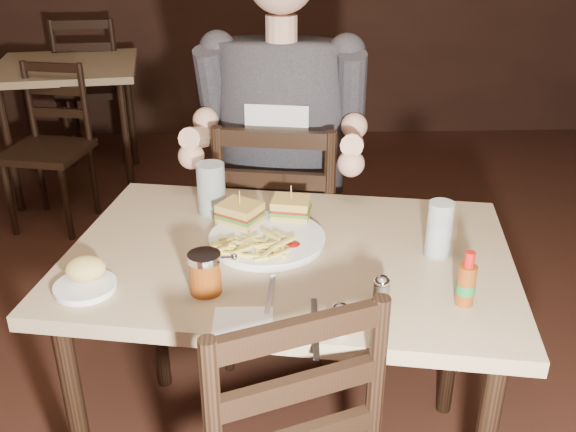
{
  "coord_description": "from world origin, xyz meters",
  "views": [
    {
      "loc": [
        0.13,
        -1.31,
        1.6
      ],
      "look_at": [
        0.19,
        0.24,
        0.85
      ],
      "focal_mm": 40.0,
      "sensor_mm": 36.0,
      "label": 1
    }
  ],
  "objects_px": {
    "bg_chair_far": "(94,88)",
    "hot_sauce": "(467,278)",
    "syrup_dispenser": "(205,273)",
    "side_plate": "(86,288)",
    "dinner_plate": "(267,241)",
    "chair_far": "(283,237)",
    "glass_right": "(439,229)",
    "bg_chair_near": "(46,151)",
    "diner": "(280,106)",
    "main_table": "(289,278)",
    "bg_table": "(68,79)",
    "glass_left": "(211,189)"
  },
  "relations": [
    {
      "from": "bg_chair_far",
      "to": "hot_sauce",
      "type": "relative_size",
      "value": 7.1
    },
    {
      "from": "hot_sauce",
      "to": "syrup_dispenser",
      "type": "relative_size",
      "value": 1.33
    },
    {
      "from": "side_plate",
      "to": "bg_chair_far",
      "type": "bearing_deg",
      "value": 103.54
    },
    {
      "from": "bg_chair_far",
      "to": "dinner_plate",
      "type": "distance_m",
      "value": 3.06
    },
    {
      "from": "syrup_dispenser",
      "to": "side_plate",
      "type": "height_order",
      "value": "syrup_dispenser"
    },
    {
      "from": "chair_far",
      "to": "glass_right",
      "type": "xyz_separation_m",
      "value": [
        0.39,
        -0.65,
        0.36
      ]
    },
    {
      "from": "chair_far",
      "to": "side_plate",
      "type": "relative_size",
      "value": 6.72
    },
    {
      "from": "bg_chair_far",
      "to": "bg_chair_near",
      "type": "bearing_deg",
      "value": 83.58
    },
    {
      "from": "glass_right",
      "to": "chair_far",
      "type": "bearing_deg",
      "value": 120.86
    },
    {
      "from": "diner",
      "to": "hot_sauce",
      "type": "bearing_deg",
      "value": -54.65
    },
    {
      "from": "main_table",
      "to": "syrup_dispenser",
      "type": "relative_size",
      "value": 12.52
    },
    {
      "from": "main_table",
      "to": "side_plate",
      "type": "distance_m",
      "value": 0.53
    },
    {
      "from": "diner",
      "to": "dinner_plate",
      "type": "bearing_deg",
      "value": -85.85
    },
    {
      "from": "bg_table",
      "to": "glass_right",
      "type": "relative_size",
      "value": 6.01
    },
    {
      "from": "bg_chair_far",
      "to": "hot_sauce",
      "type": "xyz_separation_m",
      "value": [
        1.62,
        -3.13,
        0.35
      ]
    },
    {
      "from": "glass_left",
      "to": "hot_sauce",
      "type": "bearing_deg",
      "value": -39.93
    },
    {
      "from": "bg_chair_far",
      "to": "bg_chair_near",
      "type": "height_order",
      "value": "bg_chair_far"
    },
    {
      "from": "bg_chair_far",
      "to": "hot_sauce",
      "type": "distance_m",
      "value": 3.54
    },
    {
      "from": "bg_chair_near",
      "to": "glass_left",
      "type": "xyz_separation_m",
      "value": [
        1.0,
        -1.51,
        0.42
      ]
    },
    {
      "from": "dinner_plate",
      "to": "syrup_dispenser",
      "type": "bearing_deg",
      "value": -121.75
    },
    {
      "from": "dinner_plate",
      "to": "hot_sauce",
      "type": "bearing_deg",
      "value": -34.32
    },
    {
      "from": "dinner_plate",
      "to": "glass_right",
      "type": "bearing_deg",
      "value": -9.83
    },
    {
      "from": "bg_chair_far",
      "to": "side_plate",
      "type": "xyz_separation_m",
      "value": [
        0.73,
        -3.04,
        0.29
      ]
    },
    {
      "from": "bg_table",
      "to": "side_plate",
      "type": "bearing_deg",
      "value": -73.61
    },
    {
      "from": "glass_right",
      "to": "bg_chair_near",
      "type": "bearing_deg",
      "value": 132.03
    },
    {
      "from": "bg_chair_far",
      "to": "bg_chair_near",
      "type": "distance_m",
      "value": 1.1
    },
    {
      "from": "hot_sauce",
      "to": "dinner_plate",
      "type": "bearing_deg",
      "value": 145.68
    },
    {
      "from": "glass_right",
      "to": "hot_sauce",
      "type": "bearing_deg",
      "value": -88.44
    },
    {
      "from": "side_plate",
      "to": "main_table",
      "type": "bearing_deg",
      "value": 19.65
    },
    {
      "from": "chair_far",
      "to": "syrup_dispenser",
      "type": "bearing_deg",
      "value": 85.34
    },
    {
      "from": "chair_far",
      "to": "glass_left",
      "type": "distance_m",
      "value": 0.56
    },
    {
      "from": "hot_sauce",
      "to": "main_table",
      "type": "bearing_deg",
      "value": 146.14
    },
    {
      "from": "bg_table",
      "to": "hot_sauce",
      "type": "height_order",
      "value": "hot_sauce"
    },
    {
      "from": "side_plate",
      "to": "syrup_dispenser",
      "type": "bearing_deg",
      "value": -3.46
    },
    {
      "from": "dinner_plate",
      "to": "syrup_dispenser",
      "type": "relative_size",
      "value": 3.0
    },
    {
      "from": "syrup_dispenser",
      "to": "side_plate",
      "type": "xyz_separation_m",
      "value": [
        -0.29,
        0.02,
        -0.05
      ]
    },
    {
      "from": "diner",
      "to": "glass_right",
      "type": "distance_m",
      "value": 0.74
    },
    {
      "from": "hot_sauce",
      "to": "bg_table",
      "type": "bearing_deg",
      "value": 122.21
    },
    {
      "from": "bg_table",
      "to": "syrup_dispenser",
      "type": "relative_size",
      "value": 8.84
    },
    {
      "from": "bg_table",
      "to": "side_plate",
      "type": "height_order",
      "value": "side_plate"
    },
    {
      "from": "diner",
      "to": "dinner_plate",
      "type": "distance_m",
      "value": 0.57
    },
    {
      "from": "bg_chair_far",
      "to": "dinner_plate",
      "type": "height_order",
      "value": "bg_chair_far"
    },
    {
      "from": "chair_far",
      "to": "glass_left",
      "type": "height_order",
      "value": "chair_far"
    },
    {
      "from": "main_table",
      "to": "hot_sauce",
      "type": "xyz_separation_m",
      "value": [
        0.4,
        -0.27,
        0.15
      ]
    },
    {
      "from": "bg_chair_near",
      "to": "glass_left",
      "type": "distance_m",
      "value": 1.86
    },
    {
      "from": "dinner_plate",
      "to": "syrup_dispenser",
      "type": "xyz_separation_m",
      "value": [
        -0.15,
        -0.24,
        0.04
      ]
    },
    {
      "from": "chair_far",
      "to": "bg_chair_near",
      "type": "xyz_separation_m",
      "value": [
        -1.23,
        1.14,
        -0.06
      ]
    },
    {
      "from": "bg_chair_near",
      "to": "syrup_dispenser",
      "type": "height_order",
      "value": "syrup_dispenser"
    },
    {
      "from": "main_table",
      "to": "glass_right",
      "type": "distance_m",
      "value": 0.42
    },
    {
      "from": "glass_right",
      "to": "hot_sauce",
      "type": "xyz_separation_m",
      "value": [
        0.01,
        -0.23,
        -0.01
      ]
    }
  ]
}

